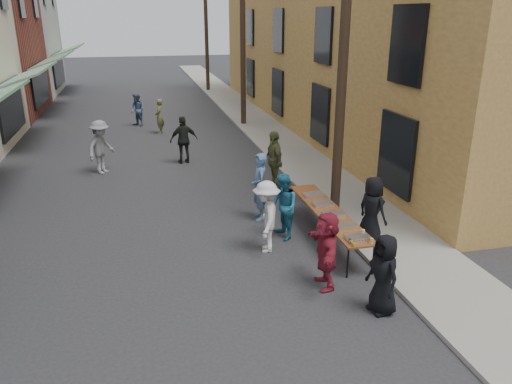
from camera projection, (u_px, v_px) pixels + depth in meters
name	position (u px, v px, depth m)	size (l,w,h in m)	color
ground	(194.00, 285.00, 10.28)	(120.00, 120.00, 0.00)	#28282B
sidewalk	(257.00, 123.00, 25.09)	(2.20, 60.00, 0.10)	gray
building_ochre	(386.00, 19.00, 23.86)	(10.00, 28.00, 10.00)	#A16F39
utility_pole_near	(344.00, 46.00, 12.46)	(0.26, 0.26, 9.00)	#2D2116
utility_pole_mid	(243.00, 31.00, 23.44)	(0.26, 0.26, 9.00)	#2D2116
utility_pole_far	(206.00, 25.00, 34.42)	(0.26, 0.26, 9.00)	#2D2116
serving_table	(329.00, 213.00, 12.10)	(0.70, 4.00, 0.75)	maroon
catering_tray_sausage	(357.00, 238.00, 10.56)	(0.50, 0.33, 0.08)	maroon
catering_tray_foil_b	(345.00, 226.00, 11.16)	(0.50, 0.33, 0.08)	#B2B2B7
catering_tray_buns	(333.00, 214.00, 11.80)	(0.50, 0.33, 0.08)	tan
catering_tray_foil_d	(323.00, 204.00, 12.44)	(0.50, 0.33, 0.08)	#B2B2B7
catering_tray_buns_end	(313.00, 195.00, 13.08)	(0.50, 0.33, 0.08)	tan
condiment_jar_a	(354.00, 245.00, 10.24)	(0.07, 0.07, 0.08)	#A57F26
condiment_jar_b	(352.00, 243.00, 10.33)	(0.07, 0.07, 0.08)	#A57F26
condiment_jar_c	(350.00, 241.00, 10.42)	(0.07, 0.07, 0.08)	#A57F26
cup_stack	(371.00, 241.00, 10.37)	(0.08, 0.08, 0.12)	tan
guest_front_a	(384.00, 274.00, 9.11)	(0.76, 0.49, 1.55)	black
guest_front_b	(259.00, 187.00, 13.28)	(0.67, 0.44, 1.84)	#5478A3
guest_front_c	(283.00, 207.00, 12.15)	(0.80, 0.62, 1.65)	#226C8E
guest_front_d	(266.00, 217.00, 11.48)	(1.11, 0.64, 1.71)	silver
guest_front_e	(274.00, 160.00, 15.60)	(1.10, 0.46, 1.88)	#646D3F
guest_queue_back	(326.00, 250.00, 9.97)	(1.50, 0.48, 1.62)	maroon
server	(372.00, 210.00, 11.76)	(0.79, 0.52, 1.62)	black
passerby_left	(101.00, 147.00, 17.17)	(1.20, 0.69, 1.86)	gray
passerby_mid	(184.00, 140.00, 18.36)	(1.03, 0.43, 1.76)	black
passerby_right	(159.00, 116.00, 22.99)	(0.58, 0.38, 1.59)	#64673C
passerby_far	(138.00, 110.00, 24.48)	(0.78, 0.61, 1.61)	#455F86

